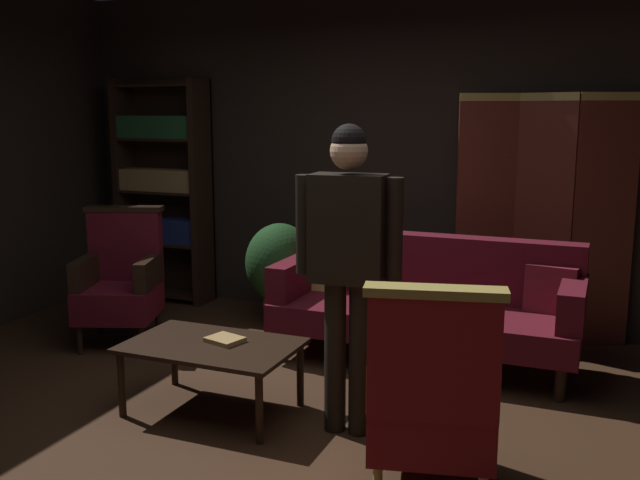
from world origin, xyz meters
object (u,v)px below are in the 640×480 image
object	(u,v)px
velvet_couch	(427,299)
potted_plant	(280,267)
bookshelf	(164,187)
armchair_gilt_accent	(432,396)
book_tan_leather	(225,340)
coffee_table	(212,351)
folding_screen	(543,215)
standing_figure	(348,252)
armchair_wing_left	(121,280)

from	to	relation	value
velvet_couch	potted_plant	world-z (taller)	velvet_couch
velvet_couch	potted_plant	distance (m)	1.37
bookshelf	potted_plant	distance (m)	1.54
armchair_gilt_accent	potted_plant	distance (m)	2.79
bookshelf	book_tan_leather	bearing A→B (deg)	-48.39
potted_plant	coffee_table	bearing A→B (deg)	-77.79
coffee_table	book_tan_leather	world-z (taller)	book_tan_leather
folding_screen	velvet_couch	bearing A→B (deg)	-131.15
folding_screen	standing_figure	xyz separation A→B (m)	(-0.82, -2.09, 0.04)
bookshelf	potted_plant	xyz separation A→B (m)	(1.38, -0.38, -0.57)
potted_plant	bookshelf	bearing A→B (deg)	164.51
armchair_wing_left	book_tan_leather	size ratio (longest dim) A/B	5.18
armchair_gilt_accent	standing_figure	xyz separation A→B (m)	(-0.59, 0.48, 0.54)
folding_screen	armchair_wing_left	size ratio (longest dim) A/B	1.83
velvet_couch	standing_figure	distance (m)	1.42
potted_plant	folding_screen	bearing A→B (deg)	12.11
velvet_couch	armchair_gilt_accent	distance (m)	1.84
standing_figure	bookshelf	bearing A→B (deg)	141.69
velvet_couch	bookshelf	bearing A→B (deg)	164.64
armchair_wing_left	velvet_couch	bearing A→B (deg)	12.20
coffee_table	armchair_gilt_accent	distance (m)	1.49
coffee_table	folding_screen	bearing A→B (deg)	52.38
bookshelf	coffee_table	bearing A→B (deg)	-50.11
folding_screen	bookshelf	world-z (taller)	bookshelf
standing_figure	armchair_wing_left	bearing A→B (deg)	159.44
folding_screen	velvet_couch	distance (m)	1.18
velvet_couch	standing_figure	xyz separation A→B (m)	(-0.12, -1.29, 0.57)
standing_figure	book_tan_leather	size ratio (longest dim) A/B	8.48
coffee_table	armchair_wing_left	xyz separation A→B (m)	(-1.31, 0.86, 0.12)
book_tan_leather	folding_screen	bearing A→B (deg)	52.61
bookshelf	armchair_gilt_accent	world-z (taller)	bookshelf
velvet_couch	coffee_table	world-z (taller)	velvet_couch
potted_plant	standing_figure	bearing A→B (deg)	-54.02
armchair_gilt_accent	coffee_table	bearing A→B (deg)	163.06
folding_screen	bookshelf	xyz separation A→B (m)	(-3.39, -0.05, 0.08)
velvet_couch	book_tan_leather	distance (m)	1.57
velvet_couch	book_tan_leather	world-z (taller)	velvet_couch
armchair_gilt_accent	folding_screen	bearing A→B (deg)	84.93
folding_screen	potted_plant	bearing A→B (deg)	-167.89
coffee_table	armchair_gilt_accent	bearing A→B (deg)	-16.94
armchair_wing_left	coffee_table	bearing A→B (deg)	-33.11
coffee_table	armchair_wing_left	world-z (taller)	armchair_wing_left
bookshelf	book_tan_leather	distance (m)	2.79
potted_plant	velvet_couch	bearing A→B (deg)	-15.21
potted_plant	book_tan_leather	size ratio (longest dim) A/B	4.29
bookshelf	standing_figure	bearing A→B (deg)	-38.31
velvet_couch	standing_figure	size ratio (longest dim) A/B	1.25
velvet_couch	armchair_wing_left	world-z (taller)	armchair_wing_left
velvet_couch	book_tan_leather	size ratio (longest dim) A/B	10.56
book_tan_leather	bookshelf	bearing A→B (deg)	131.61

